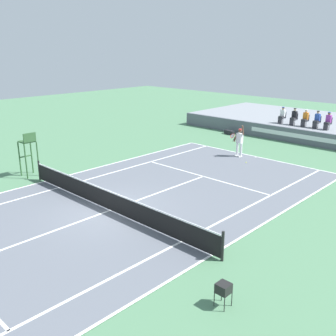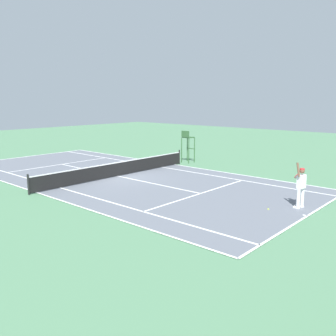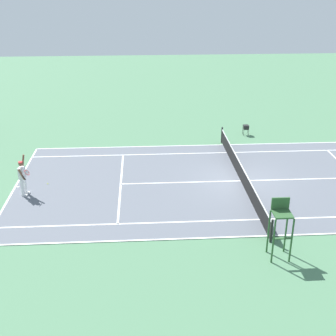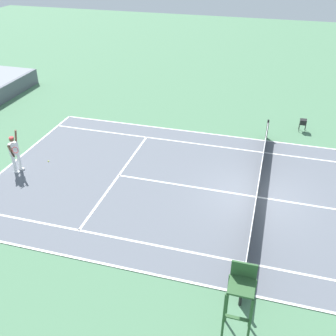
{
  "view_description": "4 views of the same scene",
  "coord_description": "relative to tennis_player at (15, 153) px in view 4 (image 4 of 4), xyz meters",
  "views": [
    {
      "loc": [
        12.52,
        -9.48,
        6.77
      ],
      "look_at": [
        -0.27,
        3.92,
        1.0
      ],
      "focal_mm": 41.72,
      "sensor_mm": 36.0,
      "label": 1
    },
    {
      "loc": [
        14.62,
        17.16,
        4.77
      ],
      "look_at": [
        -0.27,
        3.92,
        1.0
      ],
      "focal_mm": 38.94,
      "sensor_mm": 36.0,
      "label": 2
    },
    {
      "loc": [
        -21.54,
        5.24,
        10.33
      ],
      "look_at": [
        -0.27,
        3.92,
        1.0
      ],
      "focal_mm": 48.12,
      "sensor_mm": 36.0,
      "label": 3
    },
    {
      "loc": [
        -14.52,
        -0.12,
        10.02
      ],
      "look_at": [
        -0.27,
        3.92,
        1.0
      ],
      "focal_mm": 42.44,
      "sensor_mm": 36.0,
      "label": 4
    }
  ],
  "objects": [
    {
      "name": "court",
      "position": [
        0.92,
        -11.17,
        -0.98
      ],
      "size": [
        11.08,
        23.88,
        0.03
      ],
      "color": "slate",
      "rests_on": "ground"
    },
    {
      "name": "umpire_chair",
      "position": [
        -5.99,
        -11.17,
        0.56
      ],
      "size": [
        0.77,
        0.77,
        2.44
      ],
      "color": "#2D562D",
      "rests_on": "ground"
    },
    {
      "name": "ground_plane",
      "position": [
        0.92,
        -11.17,
        -0.99
      ],
      "size": [
        80.0,
        80.0,
        0.0
      ],
      "primitive_type": "plane",
      "color": "#4C7A56"
    },
    {
      "name": "tennis_player",
      "position": [
        0.0,
        0.0,
        0.0
      ],
      "size": [
        0.81,
        0.62,
        2.08
      ],
      "color": "white",
      "rests_on": "ground"
    },
    {
      "name": "ball_hopper",
      "position": [
        8.27,
        -13.07,
        -0.42
      ],
      "size": [
        0.36,
        0.36,
        0.7
      ],
      "color": "black",
      "rests_on": "ground"
    },
    {
      "name": "tennis_ball",
      "position": [
        1.16,
        -0.91,
        -0.96
      ],
      "size": [
        0.07,
        0.07,
        0.07
      ],
      "primitive_type": "sphere",
      "color": "#D1E533",
      "rests_on": "ground"
    },
    {
      "name": "net",
      "position": [
        0.92,
        -11.17,
        -0.47
      ],
      "size": [
        11.98,
        0.1,
        1.07
      ],
      "color": "black",
      "rests_on": "ground"
    }
  ]
}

